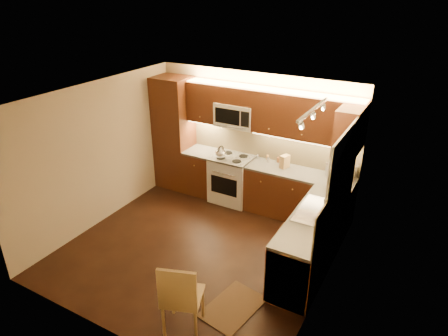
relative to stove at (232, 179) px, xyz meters
The scene contains 37 objects.
floor 1.76m from the stove, 79.85° to the right, with size 4.00×4.00×0.01m, color black.
ceiling 2.66m from the stove, 79.85° to the right, with size 4.00×4.00×0.01m, color beige.
wall_back 0.91m from the stove, 47.29° to the left, with size 4.00×0.01×2.50m, color tan.
wall_front 3.77m from the stove, 85.33° to the right, with size 4.00×0.01×2.50m, color tan.
wall_left 2.51m from the stove, 135.42° to the right, with size 0.01×4.00×2.50m, color tan.
wall_right 2.95m from the stove, 36.06° to the right, with size 0.01×4.00×2.50m, color tan.
pantry 1.52m from the stove, behind, with size 0.70×0.60×2.30m, color #41180E.
base_cab_back_left 0.69m from the stove, behind, with size 0.62×0.60×0.86m, color #41180E.
counter_back_left 0.81m from the stove, behind, with size 0.62×0.60×0.04m, color #3C3A37.
base_cab_back_right 1.34m from the stove, ahead, with size 1.92×0.60×0.86m, color #41180E.
counter_back_right 1.40m from the stove, ahead, with size 1.92×0.60×0.04m, color #3C3A37.
base_cab_right 2.37m from the stove, 32.52° to the right, with size 0.60×2.00×0.86m, color #41180E.
counter_right 2.41m from the stove, 32.52° to the right, with size 0.60×2.00×0.04m, color #3C3A37.
dishwasher 2.81m from the stove, 44.64° to the right, with size 0.58×0.60×0.84m, color silver.
backsplash_back 1.03m from the stove, 25.86° to the left, with size 3.30×0.02×0.60m, color tan.
backsplash_right 2.72m from the stove, 29.11° to the right, with size 0.02×2.00×0.60m, color tan.
upper_cab_back_left 1.58m from the stove, 167.74° to the left, with size 0.62×0.35×0.75m, color #41180E.
upper_cab_back_right 1.95m from the stove, ahead, with size 1.92×0.35×0.75m, color #41180E.
upper_cab_bridge 1.64m from the stove, 90.00° to the left, with size 0.76×0.35×0.31m, color #41180E.
upper_cab_right_corner 2.57m from the stove, ahead, with size 0.35×0.50×0.75m, color #41180E.
stove is the anchor object (origin of this frame).
microwave 1.27m from the stove, 90.00° to the left, with size 0.76×0.38×0.44m, color silver, non-canonical shape.
window_frame 2.79m from the stove, 26.21° to the right, with size 0.03×1.44×1.24m, color silver.
window_blinds 2.77m from the stove, 26.41° to the right, with size 0.02×1.36×1.16m, color silver.
sink 2.35m from the stove, 29.36° to the right, with size 0.52×0.86×0.15m, color silver, non-canonical shape.
faucet 2.52m from the stove, 27.30° to the right, with size 0.20×0.04×0.30m, color silver, non-canonical shape.
track_light_bar 3.01m from the stove, 34.57° to the right, with size 0.04×1.20×0.03m, color silver.
kettle 0.63m from the stove, 139.76° to the right, with size 0.22×0.22×0.25m, color silver, non-canonical shape.
toaster_oven 2.10m from the stove, ahead, with size 0.42×0.32×0.25m, color silver.
knife_block 1.17m from the stove, ahead, with size 0.11×0.17×0.24m, color #AC884D.
spice_jar_a 0.69m from the stove, 26.80° to the left, with size 0.05×0.05×0.09m, color silver.
spice_jar_b 1.00m from the stove, 16.63° to the left, with size 0.05×0.05×0.10m, color brown.
spice_jar_c 0.85m from the stove, 12.64° to the left, with size 0.05×0.05×0.10m, color silver.
spice_jar_d 0.83m from the stove, 22.16° to the left, with size 0.04×0.04×0.10m, color #AB7333.
soap_bottle 2.29m from the stove, 10.71° to the right, with size 0.09×0.09×0.21m, color silver.
rug 2.97m from the stove, 61.47° to the right, with size 0.58×0.86×0.01m, color black.
dining_chair 3.32m from the stove, 72.15° to the right, with size 0.46×0.46×1.04m, color #AC884D, non-canonical shape.
Camera 1 is at (2.97, -4.49, 3.93)m, focal length 32.05 mm.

